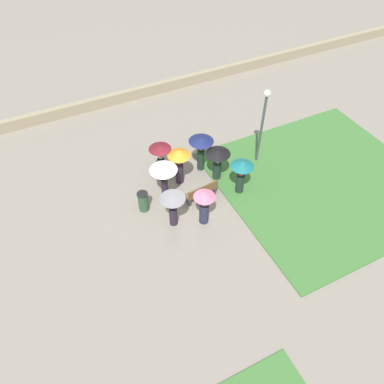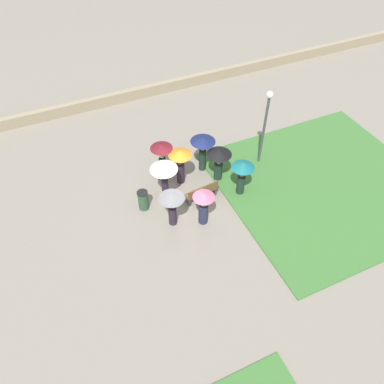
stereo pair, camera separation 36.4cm
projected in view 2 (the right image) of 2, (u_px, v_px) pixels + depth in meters
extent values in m
plane|color=gray|center=(183.00, 199.00, 16.90)|extent=(90.00, 90.00, 0.00)
cube|color=#427A38|center=(325.00, 184.00, 17.53)|extent=(9.30, 8.83, 0.06)
cube|color=tan|center=(124.00, 96.00, 22.19)|extent=(45.00, 0.35, 0.65)
cube|color=brown|center=(201.00, 192.00, 16.64)|extent=(1.55, 0.56, 0.05)
cube|color=brown|center=(203.00, 190.00, 16.35)|extent=(1.51, 0.19, 0.45)
cube|color=#383D42|center=(214.00, 190.00, 17.02)|extent=(0.12, 0.38, 0.40)
cube|color=#383D42|center=(188.00, 200.00, 16.57)|extent=(0.12, 0.38, 0.40)
cylinder|color=#474C51|center=(263.00, 132.00, 17.34)|extent=(0.12, 0.12, 3.64)
sphere|color=white|center=(270.00, 95.00, 15.90)|extent=(0.32, 0.32, 0.32)
cylinder|color=#335638|center=(143.00, 200.00, 16.20)|extent=(0.45, 0.45, 0.94)
cylinder|color=black|center=(142.00, 193.00, 15.85)|extent=(0.48, 0.48, 0.03)
cylinder|color=#1E3328|center=(218.00, 171.00, 17.46)|extent=(0.43, 0.43, 0.97)
sphere|color=beige|center=(219.00, 162.00, 17.04)|extent=(0.20, 0.20, 0.20)
cylinder|color=#4C4C4F|center=(219.00, 157.00, 16.84)|extent=(0.02, 0.02, 0.35)
cone|color=black|center=(219.00, 152.00, 16.62)|extent=(1.13, 1.13, 0.26)
cylinder|color=#1E3328|center=(202.00, 160.00, 17.89)|extent=(0.46, 0.46, 1.14)
sphere|color=#997051|center=(203.00, 149.00, 17.41)|extent=(0.19, 0.19, 0.19)
cylinder|color=#4C4C4F|center=(203.00, 144.00, 17.21)|extent=(0.02, 0.02, 0.35)
cone|color=navy|center=(203.00, 139.00, 17.00)|extent=(1.16, 1.16, 0.23)
cylinder|color=#282D47|center=(203.00, 214.00, 15.65)|extent=(0.50, 0.50, 0.97)
sphere|color=brown|center=(204.00, 205.00, 15.23)|extent=(0.20, 0.20, 0.20)
cylinder|color=#4C4C4F|center=(204.00, 200.00, 15.03)|extent=(0.02, 0.02, 0.35)
cone|color=pink|center=(204.00, 195.00, 14.81)|extent=(0.91, 0.91, 0.27)
cylinder|color=#2D2333|center=(181.00, 173.00, 17.30)|extent=(0.47, 0.47, 1.08)
sphere|color=brown|center=(180.00, 163.00, 16.84)|extent=(0.20, 0.20, 0.20)
cylinder|color=#4C4C4F|center=(180.00, 158.00, 16.64)|extent=(0.02, 0.02, 0.35)
cone|color=orange|center=(180.00, 153.00, 16.41)|extent=(1.05, 1.05, 0.27)
cylinder|color=black|center=(163.00, 167.00, 17.57)|extent=(0.42, 0.42, 1.11)
sphere|color=beige|center=(162.00, 156.00, 17.09)|extent=(0.22, 0.22, 0.22)
cylinder|color=#4C4C4F|center=(162.00, 151.00, 16.88)|extent=(0.02, 0.02, 0.35)
cone|color=maroon|center=(161.00, 147.00, 16.69)|extent=(1.03, 1.03, 0.19)
cylinder|color=#2D2333|center=(165.00, 188.00, 16.64)|extent=(0.41, 0.41, 1.09)
sphere|color=brown|center=(164.00, 177.00, 16.16)|extent=(0.23, 0.23, 0.23)
cylinder|color=#4C4C4F|center=(164.00, 172.00, 15.95)|extent=(0.02, 0.02, 0.35)
cone|color=white|center=(164.00, 167.00, 15.73)|extent=(1.20, 1.20, 0.25)
cylinder|color=#2D2333|center=(173.00, 215.00, 15.60)|extent=(0.36, 0.36, 0.98)
sphere|color=brown|center=(172.00, 206.00, 15.17)|extent=(0.22, 0.22, 0.22)
cylinder|color=#4C4C4F|center=(172.00, 201.00, 14.97)|extent=(0.02, 0.02, 0.35)
cone|color=gray|center=(171.00, 196.00, 14.77)|extent=(1.06, 1.06, 0.20)
cylinder|color=#1E3328|center=(241.00, 185.00, 16.81)|extent=(0.52, 0.52, 1.01)
sphere|color=brown|center=(242.00, 175.00, 16.37)|extent=(0.21, 0.21, 0.21)
cylinder|color=#4C4C4F|center=(243.00, 170.00, 16.17)|extent=(0.02, 0.02, 0.35)
cone|color=#197075|center=(243.00, 165.00, 15.94)|extent=(1.02, 1.02, 0.28)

